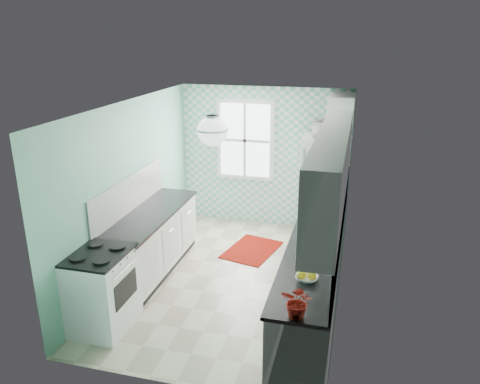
% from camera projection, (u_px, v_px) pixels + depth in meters
% --- Properties ---
extents(floor, '(3.00, 4.40, 0.02)m').
position_uv_depth(floor, '(232.00, 279.00, 6.75)').
color(floor, beige).
rests_on(floor, ground).
extents(ceiling, '(3.00, 4.40, 0.02)m').
position_uv_depth(ceiling, '(231.00, 104.00, 5.93)').
color(ceiling, white).
rests_on(ceiling, wall_back).
extents(wall_back, '(3.00, 0.02, 2.50)m').
position_uv_depth(wall_back, '(265.00, 157.00, 8.36)').
color(wall_back, '#6DB298').
rests_on(wall_back, floor).
extents(wall_front, '(3.00, 0.02, 2.50)m').
position_uv_depth(wall_front, '(168.00, 276.00, 4.32)').
color(wall_front, '#6DB298').
rests_on(wall_front, floor).
extents(wall_left, '(0.02, 4.40, 2.50)m').
position_uv_depth(wall_left, '(130.00, 189.00, 6.70)').
color(wall_left, '#6DB298').
rests_on(wall_left, floor).
extents(wall_right, '(0.02, 4.40, 2.50)m').
position_uv_depth(wall_right, '(345.00, 207.00, 5.98)').
color(wall_right, '#6DB298').
rests_on(wall_right, floor).
extents(accent_wall, '(3.00, 0.01, 2.50)m').
position_uv_depth(accent_wall, '(264.00, 158.00, 8.34)').
color(accent_wall, '#71C4AF').
rests_on(accent_wall, wall_back).
extents(window, '(1.04, 0.05, 1.44)m').
position_uv_depth(window, '(245.00, 140.00, 8.30)').
color(window, white).
rests_on(window, wall_back).
extents(backsplash_right, '(0.02, 3.60, 0.51)m').
position_uv_depth(backsplash_right, '(342.00, 223.00, 5.64)').
color(backsplash_right, white).
rests_on(backsplash_right, wall_right).
extents(backsplash_left, '(0.02, 2.15, 0.51)m').
position_uv_depth(backsplash_left, '(130.00, 194.00, 6.64)').
color(backsplash_left, white).
rests_on(backsplash_left, wall_left).
extents(upper_cabinets_right, '(0.33, 3.20, 0.90)m').
position_uv_depth(upper_cabinets_right, '(331.00, 171.00, 5.26)').
color(upper_cabinets_right, white).
rests_on(upper_cabinets_right, wall_right).
extents(upper_cabinet_fridge, '(0.40, 0.74, 0.40)m').
position_uv_depth(upper_cabinet_fridge, '(342.00, 107.00, 7.38)').
color(upper_cabinet_fridge, white).
rests_on(upper_cabinet_fridge, wall_right).
extents(ceiling_light, '(0.34, 0.34, 0.35)m').
position_uv_depth(ceiling_light, '(212.00, 131.00, 5.26)').
color(ceiling_light, silver).
rests_on(ceiling_light, ceiling).
extents(base_cabinets_right, '(0.60, 3.60, 0.90)m').
position_uv_depth(base_cabinets_right, '(315.00, 275.00, 5.95)').
color(base_cabinets_right, white).
rests_on(base_cabinets_right, floor).
extents(countertop_right, '(0.63, 3.60, 0.04)m').
position_uv_depth(countertop_right, '(315.00, 241.00, 5.80)').
color(countertop_right, black).
rests_on(countertop_right, base_cabinets_right).
extents(base_cabinets_left, '(0.60, 2.15, 0.90)m').
position_uv_depth(base_cabinets_left, '(152.00, 244.00, 6.82)').
color(base_cabinets_left, white).
rests_on(base_cabinets_left, floor).
extents(countertop_left, '(0.63, 2.15, 0.04)m').
position_uv_depth(countertop_left, '(151.00, 214.00, 6.66)').
color(countertop_left, black).
rests_on(countertop_left, base_cabinets_left).
extents(fridge, '(0.77, 0.77, 1.77)m').
position_uv_depth(fridge, '(324.00, 189.00, 7.82)').
color(fridge, silver).
rests_on(fridge, floor).
extents(stove, '(0.63, 0.79, 0.95)m').
position_uv_depth(stove, '(102.00, 289.00, 5.54)').
color(stove, silver).
rests_on(stove, floor).
extents(sink, '(0.55, 0.46, 0.53)m').
position_uv_depth(sink, '(325.00, 209.00, 6.83)').
color(sink, silver).
rests_on(sink, countertop_right).
extents(rug, '(0.91, 1.14, 0.02)m').
position_uv_depth(rug, '(252.00, 250.00, 7.63)').
color(rug, maroon).
rests_on(rug, floor).
extents(dish_towel, '(0.09, 0.24, 0.37)m').
position_uv_depth(dish_towel, '(300.00, 239.00, 6.91)').
color(dish_towel, '#69BFA8').
rests_on(dish_towel, base_cabinets_right).
extents(fruit_bowl, '(0.24, 0.24, 0.06)m').
position_uv_depth(fruit_bowl, '(307.00, 278.00, 4.84)').
color(fruit_bowl, white).
rests_on(fruit_bowl, countertop_right).
extents(potted_plant, '(0.34, 0.32, 0.32)m').
position_uv_depth(potted_plant, '(298.00, 302.00, 4.17)').
color(potted_plant, red).
rests_on(potted_plant, countertop_right).
extents(soap_bottle, '(0.10, 0.10, 0.20)m').
position_uv_depth(soap_bottle, '(329.00, 197.00, 6.97)').
color(soap_bottle, '#8FA7BC').
rests_on(soap_bottle, countertop_right).
extents(microwave, '(0.46, 0.32, 0.26)m').
position_uv_depth(microwave, '(328.00, 129.00, 7.49)').
color(microwave, white).
rests_on(microwave, fridge).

